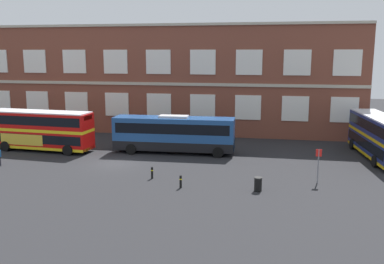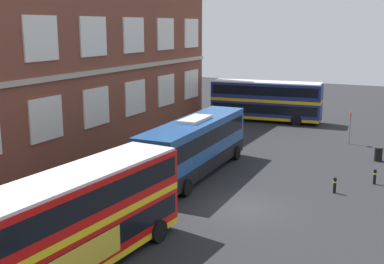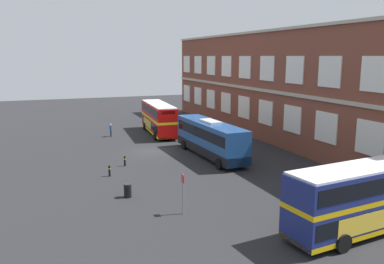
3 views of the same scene
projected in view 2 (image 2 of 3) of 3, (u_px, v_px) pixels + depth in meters
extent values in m
plane|color=#232326|center=(210.00, 202.00, 27.16)|extent=(120.00, 120.00, 0.00)
cube|color=#B2A893|center=(12.00, 84.00, 28.95)|extent=(53.46, 0.16, 0.36)
cube|color=silver|center=(46.00, 119.00, 31.86)|extent=(2.99, 0.12, 2.85)
cube|color=silver|center=(96.00, 107.00, 36.54)|extent=(2.99, 0.12, 2.85)
cube|color=silver|center=(135.00, 98.00, 41.22)|extent=(2.99, 0.12, 2.85)
cube|color=silver|center=(166.00, 90.00, 45.90)|extent=(2.99, 0.12, 2.85)
cube|color=silver|center=(191.00, 84.00, 50.58)|extent=(2.99, 0.12, 2.85)
cube|color=silver|center=(41.00, 38.00, 30.74)|extent=(2.99, 0.12, 2.85)
cube|color=silver|center=(93.00, 37.00, 35.42)|extent=(2.99, 0.12, 2.85)
cube|color=silver|center=(134.00, 35.00, 40.11)|extent=(2.99, 0.12, 2.85)
cube|color=silver|center=(166.00, 34.00, 44.79)|extent=(2.99, 0.12, 2.85)
cube|color=silver|center=(191.00, 33.00, 49.47)|extent=(2.99, 0.12, 2.85)
cube|color=red|center=(77.00, 242.00, 19.32)|extent=(11.15, 3.32, 1.75)
cube|color=black|center=(76.00, 238.00, 19.28)|extent=(10.72, 3.33, 0.90)
cube|color=yellow|center=(75.00, 218.00, 19.10)|extent=(11.15, 3.32, 0.30)
cube|color=red|center=(74.00, 196.00, 18.90)|extent=(11.15, 3.32, 1.55)
cube|color=black|center=(74.00, 194.00, 18.89)|extent=(10.72, 3.33, 0.90)
cube|color=yellow|center=(78.00, 259.00, 19.48)|extent=(11.15, 3.34, 0.28)
cube|color=silver|center=(73.00, 175.00, 18.72)|extent=(10.93, 3.20, 0.12)
cube|color=gold|center=(77.00, 262.00, 17.56)|extent=(4.83, 0.37, 1.10)
cube|color=yellow|center=(154.00, 154.00, 23.42)|extent=(0.18, 1.66, 0.40)
cylinder|color=black|center=(158.00, 231.00, 22.09)|extent=(1.06, 0.39, 1.04)
cylinder|color=black|center=(114.00, 220.00, 23.35)|extent=(1.06, 0.39, 1.04)
cube|color=navy|center=(266.00, 109.00, 49.71)|extent=(3.67, 11.20, 1.75)
cube|color=black|center=(266.00, 107.00, 49.67)|extent=(3.67, 10.77, 0.90)
cube|color=gold|center=(266.00, 99.00, 49.49)|extent=(3.67, 11.20, 0.30)
cube|color=navy|center=(266.00, 90.00, 49.30)|extent=(3.67, 11.20, 1.55)
cube|color=black|center=(266.00, 90.00, 49.28)|extent=(3.67, 10.77, 0.90)
cube|color=gold|center=(265.00, 116.00, 49.87)|extent=(3.69, 11.21, 0.28)
cube|color=silver|center=(267.00, 82.00, 49.12)|extent=(3.55, 10.98, 0.12)
cube|color=gold|center=(281.00, 107.00, 50.43)|extent=(0.53, 4.82, 1.10)
cube|color=yellow|center=(215.00, 84.00, 51.06)|extent=(1.65, 0.23, 0.40)
cylinder|color=black|center=(232.00, 112.00, 52.34)|extent=(0.43, 1.07, 1.04)
cylinder|color=black|center=(226.00, 116.00, 50.01)|extent=(0.43, 1.07, 1.04)
cylinder|color=black|center=(300.00, 116.00, 49.91)|extent=(0.43, 1.07, 1.04)
cylinder|color=black|center=(296.00, 121.00, 47.58)|extent=(0.43, 1.07, 1.04)
cube|color=navy|center=(195.00, 145.00, 31.81)|extent=(12.07, 2.92, 3.20)
cube|color=black|center=(195.00, 135.00, 31.67)|extent=(11.35, 2.94, 1.00)
cube|color=black|center=(195.00, 162.00, 32.05)|extent=(12.07, 2.94, 0.90)
cube|color=silver|center=(195.00, 119.00, 31.44)|extent=(2.92, 1.36, 0.20)
cylinder|color=black|center=(236.00, 153.00, 35.66)|extent=(1.05, 0.35, 1.04)
cylinder|color=black|center=(204.00, 149.00, 36.69)|extent=(1.05, 0.35, 1.04)
cylinder|color=black|center=(186.00, 188.00, 27.98)|extent=(1.05, 0.35, 1.04)
cylinder|color=black|center=(147.00, 182.00, 29.02)|extent=(1.05, 0.35, 1.04)
cylinder|color=slate|center=(350.00, 128.00, 40.14)|extent=(0.10, 0.10, 2.70)
cube|color=red|center=(351.00, 115.00, 39.90)|extent=(0.44, 0.04, 0.56)
cylinder|color=black|center=(378.00, 155.00, 35.26)|extent=(0.56, 0.56, 0.95)
cylinder|color=black|center=(379.00, 148.00, 35.15)|extent=(0.60, 0.60, 0.08)
cylinder|color=black|center=(375.00, 177.00, 30.12)|extent=(0.18, 0.18, 0.95)
cylinder|color=yellow|center=(375.00, 174.00, 30.08)|extent=(0.19, 0.19, 0.08)
cylinder|color=black|center=(335.00, 185.00, 28.53)|extent=(0.18, 0.18, 0.95)
cylinder|color=yellow|center=(335.00, 182.00, 28.48)|extent=(0.19, 0.19, 0.08)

